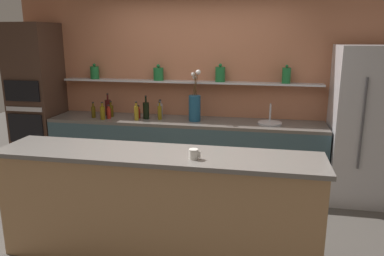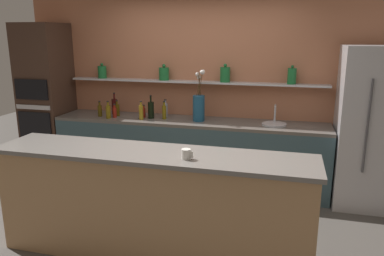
% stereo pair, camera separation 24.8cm
% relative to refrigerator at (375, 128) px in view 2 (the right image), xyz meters
% --- Properties ---
extents(ground_plane, '(12.00, 12.00, 0.00)m').
position_rel_refrigerator_xyz_m(ground_plane, '(-2.17, -1.20, -0.96)').
color(ground_plane, '#4C4742').
extents(back_wall_unit, '(5.20, 0.28, 2.60)m').
position_rel_refrigerator_xyz_m(back_wall_unit, '(-2.17, 0.40, 0.34)').
color(back_wall_unit, '#A86647').
rests_on(back_wall_unit, ground_plane).
extents(back_counter_unit, '(3.69, 0.62, 0.92)m').
position_rel_refrigerator_xyz_m(back_counter_unit, '(-2.30, 0.04, -0.50)').
color(back_counter_unit, '#334C56').
rests_on(back_counter_unit, ground_plane).
extents(island_counter, '(2.93, 0.61, 1.02)m').
position_rel_refrigerator_xyz_m(island_counter, '(-2.17, -1.71, -0.45)').
color(island_counter, tan).
rests_on(island_counter, ground_plane).
extents(refrigerator, '(0.86, 0.73, 1.92)m').
position_rel_refrigerator_xyz_m(refrigerator, '(0.00, 0.00, 0.00)').
color(refrigerator, '#B7B7BC').
rests_on(refrigerator, ground_plane).
extents(oven_tower, '(0.61, 0.64, 2.20)m').
position_rel_refrigerator_xyz_m(oven_tower, '(-4.46, 0.04, 0.14)').
color(oven_tower, '#3D281E').
rests_on(oven_tower, ground_plane).
extents(flower_vase, '(0.16, 0.18, 0.68)m').
position_rel_refrigerator_xyz_m(flower_vase, '(-2.15, 0.03, 0.17)').
color(flower_vase, navy).
rests_on(flower_vase, back_counter_unit).
extents(sink_fixture, '(0.31, 0.31, 0.25)m').
position_rel_refrigerator_xyz_m(sink_fixture, '(-1.17, 0.05, -0.02)').
color(sink_fixture, '#B7B7BC').
rests_on(sink_fixture, back_counter_unit).
extents(bottle_sauce_0, '(0.05, 0.05, 0.18)m').
position_rel_refrigerator_xyz_m(bottle_sauce_0, '(-2.94, 0.03, 0.03)').
color(bottle_sauce_0, maroon).
rests_on(bottle_sauce_0, back_counter_unit).
extents(bottle_oil_1, '(0.06, 0.06, 0.25)m').
position_rel_refrigerator_xyz_m(bottle_oil_1, '(-2.93, -0.09, 0.06)').
color(bottle_oil_1, olive).
rests_on(bottle_oil_1, back_counter_unit).
extents(bottle_oil_2, '(0.07, 0.07, 0.22)m').
position_rel_refrigerator_xyz_m(bottle_oil_2, '(-3.34, 0.05, 0.05)').
color(bottle_oil_2, '#47380A').
rests_on(bottle_oil_2, back_counter_unit).
extents(bottle_spirit_3, '(0.07, 0.07, 0.25)m').
position_rel_refrigerator_xyz_m(bottle_spirit_3, '(-2.67, 0.17, 0.06)').
color(bottle_spirit_3, gray).
rests_on(bottle_spirit_3, back_counter_unit).
extents(bottle_oil_4, '(0.06, 0.06, 0.22)m').
position_rel_refrigerator_xyz_m(bottle_oil_4, '(-3.56, -0.05, 0.05)').
color(bottle_oil_4, '#47380A').
rests_on(bottle_oil_4, back_counter_unit).
extents(bottle_wine_5, '(0.08, 0.08, 0.31)m').
position_rel_refrigerator_xyz_m(bottle_wine_5, '(-3.43, 0.14, 0.08)').
color(bottle_wine_5, '#380C0C').
rests_on(bottle_wine_5, back_counter_unit).
extents(bottle_oil_6, '(0.05, 0.05, 0.25)m').
position_rel_refrigerator_xyz_m(bottle_oil_6, '(-2.63, 0.01, 0.06)').
color(bottle_oil_6, brown).
rests_on(bottle_oil_6, back_counter_unit).
extents(bottle_sauce_7, '(0.06, 0.06, 0.19)m').
position_rel_refrigerator_xyz_m(bottle_sauce_7, '(-3.33, -0.07, 0.04)').
color(bottle_sauce_7, maroon).
rests_on(bottle_sauce_7, back_counter_unit).
extents(bottle_wine_8, '(0.08, 0.08, 0.32)m').
position_rel_refrigerator_xyz_m(bottle_wine_8, '(-2.82, 0.01, 0.08)').
color(bottle_wine_8, black).
rests_on(bottle_wine_8, back_counter_unit).
extents(bottle_oil_9, '(0.06, 0.06, 0.24)m').
position_rel_refrigerator_xyz_m(bottle_oil_9, '(-3.39, -0.14, 0.06)').
color(bottle_oil_9, brown).
rests_on(bottle_oil_9, back_counter_unit).
extents(coffee_mug, '(0.10, 0.08, 0.09)m').
position_rel_refrigerator_xyz_m(coffee_mug, '(-1.81, -1.82, 0.10)').
color(coffee_mug, silver).
rests_on(coffee_mug, island_counter).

